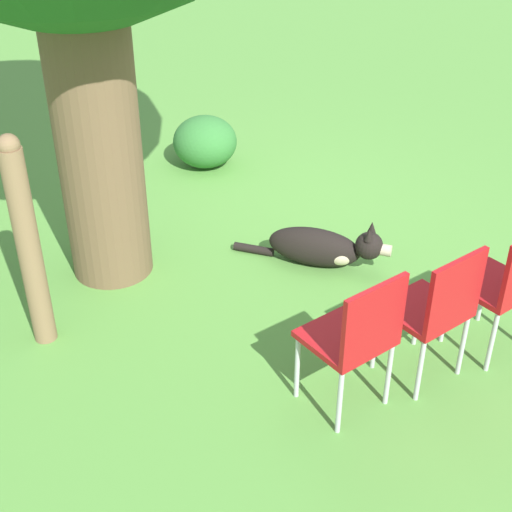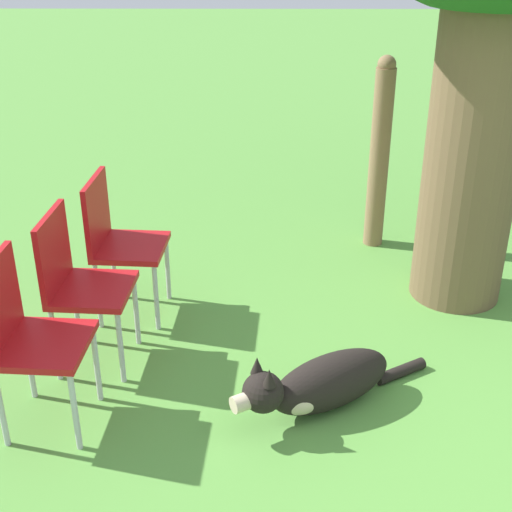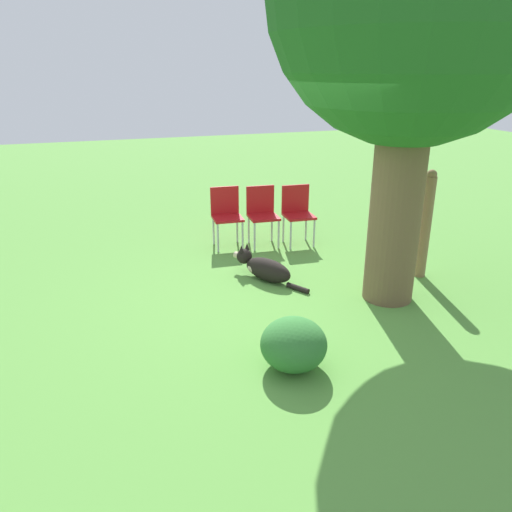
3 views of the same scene
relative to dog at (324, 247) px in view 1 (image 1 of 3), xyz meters
name	(u,v)px [view 1 (image 1 of 3)]	position (x,y,z in m)	size (l,w,h in m)	color
ground_plane	(244,235)	(0.75, 0.16, -0.16)	(30.00, 30.00, 0.00)	#56933D
dog	(324,247)	(0.00, 0.00, 0.00)	(1.09, 0.71, 0.41)	black
fence_post	(28,244)	(0.56, 2.02, 0.57)	(0.15, 0.15, 1.43)	#846647
red_chair_0	(507,281)	(-1.43, -0.10, 0.38)	(0.45, 0.47, 0.91)	#B21419
red_chair_1	(436,306)	(-1.31, 0.44, 0.38)	(0.45, 0.47, 0.91)	#B21419
red_chair_2	(357,334)	(-1.19, 0.97, 0.38)	(0.45, 0.47, 0.91)	#B21419
low_shrub	(205,142)	(2.04, -0.43, 0.09)	(0.62, 0.62, 0.49)	#337533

